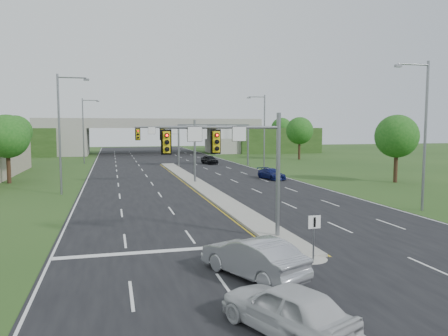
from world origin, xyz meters
TOP-DOWN VIEW (x-y plane):
  - ground at (0.00, 0.00)m, footprint 240.00×240.00m
  - road at (0.00, 35.00)m, footprint 24.00×160.00m
  - median at (0.00, 23.00)m, footprint 2.00×54.00m
  - median_nose at (0.00, -4.00)m, footprint 2.00×2.00m
  - lane_markings at (-0.60, 28.91)m, footprint 23.72×160.00m
  - signal_mast_near at (-2.26, -0.07)m, footprint 6.62×0.60m
  - signal_mast_far at (-2.26, 24.93)m, footprint 6.62×0.60m
  - keep_right_sign at (0.00, -4.53)m, footprint 0.60×0.13m
  - sign_gantry at (6.68, 44.92)m, footprint 11.58×0.44m
  - overpass at (0.00, 80.00)m, footprint 80.00×14.00m
  - lightpole_l_mid at (-13.30, 20.00)m, footprint 2.85×0.25m
  - lightpole_l_far at (-13.30, 55.00)m, footprint 2.85×0.25m
  - lightpole_r_near at (13.30, 5.00)m, footprint 2.85×0.25m
  - lightpole_r_far at (13.30, 40.00)m, footprint 2.85×0.25m
  - tree_l_near at (-20.00, 30.00)m, footprint 4.80×4.80m
  - tree_l_mid at (-24.00, 55.00)m, footprint 5.20×5.20m
  - tree_r_near at (22.00, 20.00)m, footprint 4.80×4.80m
  - tree_r_mid at (26.00, 55.00)m, footprint 5.20×5.20m
  - tree_back_b at (-24.00, 94.00)m, footprint 5.60×5.60m
  - tree_back_c at (24.00, 94.00)m, footprint 5.60×5.60m
  - tree_back_d at (38.00, 94.00)m, footprint 6.00×6.00m
  - car_white at (-3.90, -10.69)m, footprint 3.56×4.93m
  - car_silver at (-3.32, -5.69)m, footprint 3.67×5.30m
  - car_far_b at (9.49, 26.17)m, footprint 2.60×4.70m
  - car_far_c at (7.02, 49.10)m, footprint 2.54×4.56m

SIDE VIEW (x-z plane):
  - ground at x=0.00m, z-range 0.00..0.00m
  - road at x=0.00m, z-range 0.00..0.02m
  - lane_markings at x=-0.60m, z-range 0.02..0.03m
  - median at x=0.00m, z-range 0.02..0.18m
  - median_nose at x=0.00m, z-range 0.02..0.18m
  - car_far_b at x=9.49m, z-range 0.02..1.31m
  - car_far_c at x=7.02m, z-range 0.02..1.49m
  - car_white at x=-3.90m, z-range 0.02..1.58m
  - car_silver at x=-3.32m, z-range 0.02..1.67m
  - keep_right_sign at x=0.00m, z-range 0.42..2.62m
  - overpass at x=0.00m, z-range -0.50..7.60m
  - signal_mast_near at x=-2.26m, z-range 1.23..8.23m
  - signal_mast_far at x=-2.26m, z-range 1.23..8.23m
  - tree_l_near at x=-20.00m, z-range 1.38..8.98m
  - tree_r_near at x=22.00m, z-range 1.38..8.98m
  - sign_gantry at x=6.68m, z-range 1.90..8.58m
  - tree_l_mid at x=-24.00m, z-range 1.44..9.57m
  - tree_r_mid at x=26.00m, z-range 1.44..9.57m
  - tree_back_b at x=-24.00m, z-range 1.35..9.67m
  - tree_back_c at x=24.00m, z-range 1.35..9.67m
  - tree_back_d at x=38.00m, z-range 1.41..10.26m
  - lightpole_l_mid at x=-13.30m, z-range 0.60..11.60m
  - lightpole_l_far at x=-13.30m, z-range 0.60..11.60m
  - lightpole_r_near at x=13.30m, z-range 0.60..11.60m
  - lightpole_r_far at x=13.30m, z-range 0.60..11.60m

